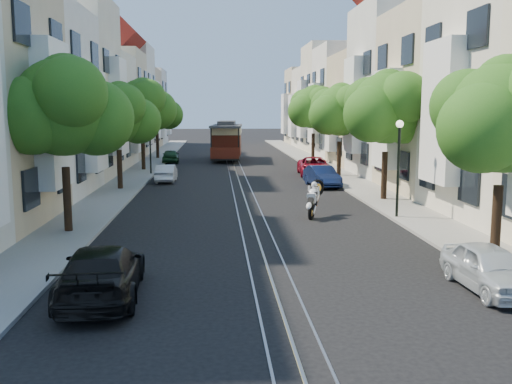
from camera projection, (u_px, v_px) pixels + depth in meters
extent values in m
plane|color=black|center=(234.00, 166.00, 48.07)|extent=(200.00, 200.00, 0.00)
cube|color=gray|center=(319.00, 165.00, 48.56)|extent=(2.50, 80.00, 0.12)
cube|color=gray|center=(148.00, 166.00, 47.56)|extent=(2.50, 80.00, 0.12)
cube|color=gray|center=(228.00, 166.00, 48.03)|extent=(0.06, 80.00, 0.02)
cube|color=gray|center=(234.00, 166.00, 48.07)|extent=(0.06, 80.00, 0.02)
cube|color=gray|center=(241.00, 166.00, 48.11)|extent=(0.06, 80.00, 0.02)
cube|color=tan|center=(234.00, 166.00, 48.07)|extent=(0.08, 80.00, 0.01)
cube|color=white|center=(444.00, 112.00, 24.28)|extent=(0.90, 3.04, 6.05)
cube|color=beige|center=(454.00, 105.00, 32.39)|extent=(7.00, 8.00, 10.00)
cube|color=white|center=(388.00, 119.00, 32.24)|extent=(0.90, 3.04, 5.50)
cube|color=silver|center=(408.00, 92.00, 40.15)|extent=(7.00, 8.00, 12.00)
cube|color=white|center=(354.00, 105.00, 40.02)|extent=(0.90, 3.04, 6.60)
cube|color=#C6B28C|center=(376.00, 113.00, 48.26)|extent=(7.00, 8.00, 9.00)
cube|color=white|center=(331.00, 121.00, 48.10)|extent=(0.90, 3.04, 4.95)
cube|color=white|center=(353.00, 105.00, 56.05)|extent=(7.00, 8.00, 10.50)
cube|color=white|center=(315.00, 113.00, 55.91)|extent=(0.90, 3.04, 5.78)
cube|color=beige|center=(336.00, 101.00, 63.88)|extent=(7.00, 8.00, 11.50)
cube|color=white|center=(303.00, 109.00, 63.75)|extent=(0.90, 3.04, 6.32)
cube|color=silver|center=(323.00, 110.00, 71.92)|extent=(7.00, 8.00, 9.50)
cube|color=white|center=(293.00, 116.00, 71.77)|extent=(0.90, 3.04, 5.23)
cube|color=beige|center=(312.00, 108.00, 79.79)|extent=(7.00, 8.00, 10.00)
cube|color=white|center=(285.00, 114.00, 79.64)|extent=(0.90, 3.04, 5.50)
cube|color=white|center=(51.00, 115.00, 23.17)|extent=(0.90, 3.04, 5.93)
cube|color=white|center=(21.00, 107.00, 30.75)|extent=(7.00, 8.00, 9.80)
cube|color=white|center=(93.00, 121.00, 31.12)|extent=(0.90, 3.04, 5.39)
cube|color=beige|center=(60.00, 93.00, 38.51)|extent=(7.00, 8.00, 11.76)
cube|color=white|center=(118.00, 107.00, 38.91)|extent=(0.90, 3.04, 6.47)
cube|color=silver|center=(88.00, 114.00, 46.62)|extent=(7.00, 8.00, 8.82)
cube|color=white|center=(135.00, 122.00, 46.98)|extent=(0.90, 3.04, 4.85)
cube|color=beige|center=(106.00, 106.00, 54.41)|extent=(7.00, 8.00, 10.29)
cube|color=white|center=(146.00, 114.00, 54.79)|extent=(0.90, 3.04, 5.66)
cube|color=silver|center=(120.00, 102.00, 62.24)|extent=(7.00, 8.00, 11.27)
cube|color=white|center=(155.00, 110.00, 62.63)|extent=(0.90, 3.04, 6.20)
cube|color=#C6B28C|center=(131.00, 111.00, 70.28)|extent=(7.00, 8.00, 9.31)
cube|color=white|center=(162.00, 117.00, 70.65)|extent=(0.90, 3.04, 5.12)
cube|color=white|center=(139.00, 109.00, 78.15)|extent=(7.00, 8.00, 9.80)
cube|color=white|center=(167.00, 115.00, 78.52)|extent=(0.90, 3.04, 5.39)
cylinder|color=black|center=(496.00, 221.00, 17.78)|extent=(0.30, 0.30, 2.27)
sphere|color=#1B5114|center=(503.00, 118.00, 17.32)|extent=(3.38, 3.38, 3.38)
sphere|color=#1B5114|center=(482.00, 128.00, 16.61)|extent=(2.64, 2.64, 2.64)
sphere|color=#1B5114|center=(506.00, 88.00, 17.30)|extent=(2.03, 2.03, 2.03)
cylinder|color=black|center=(384.00, 175.00, 29.62)|extent=(0.30, 0.30, 2.45)
sphere|color=#1B5114|center=(386.00, 108.00, 29.12)|extent=(3.64, 3.64, 3.64)
sphere|color=#1B5114|center=(404.00, 116.00, 29.75)|extent=(2.91, 2.91, 2.91)
sphere|color=#1B5114|center=(372.00, 114.00, 28.41)|extent=(2.84, 2.84, 2.84)
sphere|color=#1B5114|center=(388.00, 90.00, 29.10)|extent=(2.18, 2.18, 2.18)
cylinder|color=black|center=(339.00, 158.00, 40.48)|extent=(0.30, 0.30, 2.38)
sphere|color=#1B5114|center=(340.00, 111.00, 40.00)|extent=(3.54, 3.54, 3.54)
sphere|color=#1B5114|center=(354.00, 116.00, 40.63)|extent=(2.83, 2.83, 2.83)
sphere|color=#1B5114|center=(329.00, 115.00, 39.29)|extent=(2.76, 2.76, 2.76)
sphere|color=#1B5114|center=(341.00, 98.00, 39.98)|extent=(2.12, 2.12, 2.12)
cylinder|color=black|center=(313.00, 147.00, 51.33)|extent=(0.30, 0.30, 2.52)
sphere|color=#1B5114|center=(314.00, 108.00, 50.83)|extent=(3.74, 3.74, 3.74)
sphere|color=#1B5114|center=(325.00, 112.00, 51.45)|extent=(3.00, 3.00, 3.00)
sphere|color=#1B5114|center=(304.00, 111.00, 50.11)|extent=(2.92, 2.92, 2.92)
sphere|color=#1B5114|center=(315.00, 97.00, 50.81)|extent=(2.25, 2.25, 2.25)
cylinder|color=black|center=(67.00, 199.00, 21.71)|extent=(0.30, 0.30, 2.45)
sphere|color=#1B5114|center=(63.00, 107.00, 21.22)|extent=(3.64, 3.64, 3.64)
sphere|color=#1B5114|center=(96.00, 118.00, 21.85)|extent=(2.91, 2.91, 2.91)
sphere|color=#1B5114|center=(31.00, 116.00, 20.51)|extent=(2.84, 2.84, 2.84)
sphere|color=#1B5114|center=(65.00, 83.00, 21.20)|extent=(2.18, 2.18, 2.18)
cylinder|color=black|center=(120.00, 169.00, 33.57)|extent=(0.30, 0.30, 2.27)
sphere|color=#1B5114|center=(118.00, 114.00, 33.12)|extent=(3.38, 3.38, 3.38)
sphere|color=#1B5114|center=(138.00, 121.00, 33.74)|extent=(2.70, 2.70, 2.70)
sphere|color=#1B5114|center=(99.00, 120.00, 32.40)|extent=(2.64, 2.64, 2.64)
sphere|color=#1B5114|center=(119.00, 99.00, 33.09)|extent=(2.03, 2.03, 2.03)
cylinder|color=black|center=(143.00, 153.00, 44.41)|extent=(0.30, 0.30, 2.62)
sphere|color=#1B5114|center=(142.00, 104.00, 43.88)|extent=(3.90, 3.90, 3.90)
sphere|color=#1B5114|center=(157.00, 110.00, 44.51)|extent=(3.12, 3.12, 3.12)
sphere|color=#1B5114|center=(128.00, 108.00, 43.17)|extent=(3.04, 3.04, 3.04)
sphere|color=#1B5114|center=(143.00, 93.00, 43.86)|extent=(2.34, 2.34, 2.34)
cylinder|color=black|center=(158.00, 146.00, 55.29)|extent=(0.30, 0.30, 2.38)
sphere|color=#1B5114|center=(157.00, 111.00, 54.81)|extent=(3.54, 3.54, 3.54)
sphere|color=#1B5114|center=(169.00, 115.00, 55.44)|extent=(2.83, 2.83, 2.83)
sphere|color=#1B5114|center=(146.00, 114.00, 54.10)|extent=(2.76, 2.76, 2.76)
sphere|color=#1B5114|center=(158.00, 101.00, 54.79)|extent=(2.12, 2.12, 2.12)
cylinder|color=black|center=(398.00, 171.00, 24.51)|extent=(0.12, 0.12, 4.00)
sphere|color=#FFF2CC|center=(400.00, 124.00, 24.22)|extent=(0.32, 0.32, 0.32)
cylinder|color=black|center=(150.00, 146.00, 41.41)|extent=(0.12, 0.12, 4.00)
sphere|color=#FFF2CC|center=(150.00, 118.00, 41.13)|extent=(0.32, 0.32, 0.32)
torus|color=black|center=(311.00, 212.00, 24.78)|extent=(0.45, 0.80, 0.80)
torus|color=black|center=(317.00, 188.00, 25.76)|extent=(0.74, 0.51, 0.78)
ellipsoid|color=silver|center=(314.00, 196.00, 25.17)|extent=(0.84, 1.18, 1.01)
ellipsoid|color=silver|center=(313.00, 193.00, 24.87)|extent=(0.59, 0.70, 0.57)
cube|color=black|center=(310.00, 201.00, 24.53)|extent=(0.41, 0.58, 0.45)
cube|color=silver|center=(312.00, 195.00, 24.85)|extent=(0.55, 0.67, 0.23)
sphere|color=black|center=(314.00, 192.00, 25.17)|extent=(0.28, 0.28, 0.28)
cube|color=black|center=(227.00, 155.00, 54.23)|extent=(3.07, 8.91, 0.33)
cube|color=#46150B|center=(227.00, 141.00, 54.05)|extent=(2.97, 5.64, 2.63)
cube|color=beige|center=(227.00, 131.00, 53.91)|extent=(3.03, 5.69, 0.66)
cube|color=#2D2D30|center=(227.00, 126.00, 53.84)|extent=(3.29, 8.93, 0.20)
cube|color=#2D2D30|center=(227.00, 123.00, 53.80)|extent=(1.84, 5.02, 0.38)
imported|color=silver|center=(489.00, 268.00, 14.91)|extent=(1.53, 3.62, 1.22)
imported|color=#0B1638|center=(322.00, 176.00, 35.29)|extent=(1.88, 4.05, 1.28)
imported|color=maroon|center=(314.00, 166.00, 41.41)|extent=(2.51, 4.91, 1.33)
imported|color=black|center=(102.00, 272.00, 14.27)|extent=(2.17, 4.78, 1.36)
imported|color=silver|center=(166.00, 173.00, 37.72)|extent=(1.25, 3.51, 1.15)
imported|color=#16381F|center=(171.00, 156.00, 51.15)|extent=(1.58, 3.67, 1.23)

